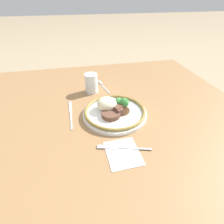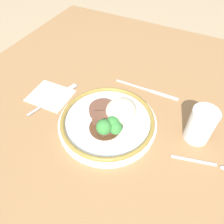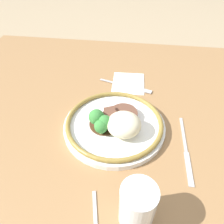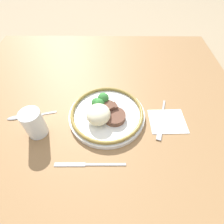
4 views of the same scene
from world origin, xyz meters
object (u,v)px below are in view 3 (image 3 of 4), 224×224
plate (115,123)px  juice_glass (137,207)px  fork (130,87)px  knife (186,150)px

plate → juice_glass: size_ratio=2.76×
fork → knife: bearing=-41.3°
knife → juice_glass: bearing=-33.6°
fork → knife: 0.28m
juice_glass → fork: juice_glass is taller
juice_glass → fork: 0.41m
fork → plate: bearing=-81.7°
plate → juice_glass: bearing=16.9°
juice_glass → knife: bearing=147.0°
plate → knife: (0.05, 0.18, -0.02)m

